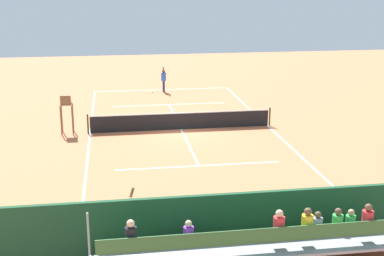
% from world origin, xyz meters
% --- Properties ---
extents(ground_plane, '(60.00, 60.00, 0.00)m').
position_xyz_m(ground_plane, '(0.00, 0.00, 0.00)').
color(ground_plane, '#CC7047').
extents(court_line_markings, '(10.10, 22.20, 0.01)m').
position_xyz_m(court_line_markings, '(0.00, -0.04, 0.00)').
color(court_line_markings, white).
rests_on(court_line_markings, ground).
extents(tennis_net, '(10.30, 0.10, 1.07)m').
position_xyz_m(tennis_net, '(0.00, 0.00, 0.50)').
color(tennis_net, black).
rests_on(tennis_net, ground).
extents(backdrop_wall, '(18.00, 0.16, 2.00)m').
position_xyz_m(backdrop_wall, '(0.00, 14.00, 1.00)').
color(backdrop_wall, '#1E4C2D').
rests_on(backdrop_wall, ground).
extents(bleacher_stand, '(9.06, 2.40, 2.48)m').
position_xyz_m(bleacher_stand, '(-0.11, 15.38, 0.96)').
color(bleacher_stand, '#9EA0A5').
rests_on(bleacher_stand, ground).
extents(umpire_chair, '(0.67, 0.67, 2.14)m').
position_xyz_m(umpire_chair, '(6.20, -0.13, 1.31)').
color(umpire_chair, brown).
rests_on(umpire_chair, ground).
extents(courtside_bench, '(1.80, 0.40, 0.93)m').
position_xyz_m(courtside_bench, '(-3.15, 13.27, 0.56)').
color(courtside_bench, '#9E754C').
rests_on(courtside_bench, ground).
extents(equipment_bag, '(0.90, 0.36, 0.36)m').
position_xyz_m(equipment_bag, '(-1.17, 13.40, 0.18)').
color(equipment_bag, '#B22D2D').
rests_on(equipment_bag, ground).
extents(tennis_player, '(0.38, 0.54, 1.93)m').
position_xyz_m(tennis_player, '(-0.06, -10.16, 1.02)').
color(tennis_player, navy).
rests_on(tennis_player, ground).
extents(tennis_racket, '(0.44, 0.57, 0.03)m').
position_xyz_m(tennis_racket, '(0.91, -10.21, 0.01)').
color(tennis_racket, black).
rests_on(tennis_racket, ground).
extents(tennis_ball_near, '(0.07, 0.07, 0.07)m').
position_xyz_m(tennis_ball_near, '(-0.30, -8.91, 0.03)').
color(tennis_ball_near, '#CCDB33').
rests_on(tennis_ball_near, ground).
extents(tennis_ball_far, '(0.07, 0.07, 0.07)m').
position_xyz_m(tennis_ball_far, '(2.37, -7.77, 0.03)').
color(tennis_ball_far, '#CCDB33').
rests_on(tennis_ball_far, ground).
extents(line_judge, '(0.42, 0.55, 1.93)m').
position_xyz_m(line_judge, '(3.33, 13.08, 1.02)').
color(line_judge, '#232328').
rests_on(line_judge, ground).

